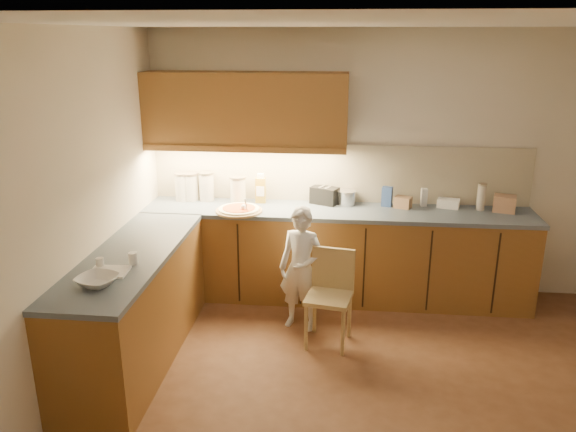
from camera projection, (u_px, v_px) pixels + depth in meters
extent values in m
plane|color=brown|center=(380.00, 401.00, 4.07)|extent=(4.50, 4.50, 0.00)
cube|color=beige|center=(377.00, 165.00, 5.56)|extent=(4.50, 0.04, 2.60)
cube|color=beige|center=(63.00, 221.00, 3.89)|extent=(0.04, 4.00, 2.60)
cube|color=white|center=(403.00, 23.00, 3.27)|extent=(4.50, 4.00, 0.04)
cube|color=brown|center=(336.00, 255.00, 5.58)|extent=(3.75, 0.60, 0.88)
cube|color=brown|center=(136.00, 308.00, 4.51)|extent=(0.60, 2.00, 0.88)
cube|color=#495769|center=(337.00, 211.00, 5.44)|extent=(3.77, 0.62, 0.04)
cube|color=#495769|center=(131.00, 255.00, 4.37)|extent=(0.62, 2.02, 0.04)
cube|color=black|center=(178.00, 261.00, 5.45)|extent=(0.02, 0.01, 0.80)
cube|color=black|center=(238.00, 263.00, 5.39)|extent=(0.02, 0.01, 0.80)
cube|color=black|center=(301.00, 266.00, 5.33)|extent=(0.02, 0.01, 0.80)
cube|color=black|center=(364.00, 269.00, 5.27)|extent=(0.02, 0.01, 0.80)
cube|color=black|center=(429.00, 271.00, 5.21)|extent=(0.02, 0.01, 0.80)
cube|color=black|center=(496.00, 274.00, 5.15)|extent=(0.02, 0.01, 0.80)
cube|color=#BBB091|center=(338.00, 173.00, 5.61)|extent=(3.75, 0.02, 0.58)
cube|color=brown|center=(245.00, 110.00, 5.35)|extent=(1.95, 0.35, 0.70)
cube|color=brown|center=(243.00, 149.00, 5.29)|extent=(1.95, 0.02, 0.06)
cylinder|color=tan|center=(239.00, 211.00, 5.36)|extent=(0.45, 0.45, 0.02)
cylinder|color=beige|center=(239.00, 209.00, 5.35)|extent=(0.39, 0.39, 0.02)
cylinder|color=#C6441A|center=(239.00, 208.00, 5.35)|extent=(0.31, 0.31, 0.01)
sphere|color=white|center=(244.00, 207.00, 5.30)|extent=(0.06, 0.06, 0.06)
cylinder|color=white|center=(246.00, 206.00, 5.24)|extent=(0.02, 0.11, 0.18)
imported|color=white|center=(301.00, 269.00, 4.95)|extent=(0.47, 0.38, 1.13)
cylinder|color=tan|center=(306.00, 328.00, 4.68)|extent=(0.03, 0.03, 0.41)
cylinder|color=tan|center=(343.00, 333.00, 4.59)|extent=(0.03, 0.03, 0.41)
cylinder|color=tan|center=(315.00, 311.00, 4.96)|extent=(0.03, 0.03, 0.41)
cylinder|color=tan|center=(349.00, 315.00, 4.88)|extent=(0.03, 0.03, 0.41)
cube|color=tan|center=(329.00, 298.00, 4.71)|extent=(0.42, 0.42, 0.04)
cube|color=tan|center=(333.00, 268.00, 4.80)|extent=(0.37, 0.09, 0.37)
imported|color=white|center=(97.00, 281.00, 3.79)|extent=(0.33, 0.33, 0.07)
cylinder|color=beige|center=(182.00, 188.00, 5.69)|extent=(0.13, 0.13, 0.27)
cylinder|color=gray|center=(181.00, 174.00, 5.64)|extent=(0.14, 0.14, 0.02)
cylinder|color=silver|center=(191.00, 187.00, 5.70)|extent=(0.15, 0.15, 0.26)
cylinder|color=gray|center=(190.00, 174.00, 5.65)|extent=(0.16, 0.16, 0.02)
cylinder|color=beige|center=(207.00, 187.00, 5.68)|extent=(0.15, 0.15, 0.28)
cylinder|color=gray|center=(206.00, 173.00, 5.64)|extent=(0.16, 0.16, 0.02)
cylinder|color=beige|center=(238.00, 190.00, 5.62)|extent=(0.15, 0.15, 0.25)
cylinder|color=gray|center=(238.00, 177.00, 5.58)|extent=(0.17, 0.17, 0.02)
cube|color=#B08D23|center=(261.00, 190.00, 5.62)|extent=(0.10, 0.07, 0.25)
cube|color=silver|center=(261.00, 176.00, 5.57)|extent=(0.06, 0.05, 0.05)
cube|color=black|center=(325.00, 195.00, 5.59)|extent=(0.30, 0.25, 0.17)
cube|color=#B8B7BC|center=(322.00, 187.00, 5.58)|extent=(0.07, 0.12, 0.00)
cube|color=#B8B7BC|center=(328.00, 187.00, 5.55)|extent=(0.07, 0.12, 0.00)
cylinder|color=silver|center=(347.00, 198.00, 5.57)|extent=(0.18, 0.18, 0.13)
cylinder|color=silver|center=(347.00, 191.00, 5.54)|extent=(0.19, 0.19, 0.01)
cube|color=#325097|center=(387.00, 197.00, 5.50)|extent=(0.11, 0.09, 0.20)
cube|color=tan|center=(403.00, 202.00, 5.47)|extent=(0.19, 0.16, 0.11)
cube|color=silver|center=(424.00, 197.00, 5.52)|extent=(0.06, 0.06, 0.18)
cube|color=white|center=(448.00, 203.00, 5.48)|extent=(0.24, 0.19, 0.08)
cylinder|color=beige|center=(481.00, 198.00, 5.38)|extent=(0.08, 0.08, 0.24)
cylinder|color=gray|center=(483.00, 185.00, 5.34)|extent=(0.08, 0.08, 0.02)
cube|color=tan|center=(504.00, 204.00, 5.35)|extent=(0.24, 0.21, 0.16)
cube|color=silver|center=(109.00, 272.00, 3.99)|extent=(0.28, 0.23, 0.02)
cylinder|color=silver|center=(100.00, 263.00, 4.06)|extent=(0.06, 0.06, 0.08)
cylinder|color=white|center=(133.00, 258.00, 4.13)|extent=(0.07, 0.07, 0.09)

